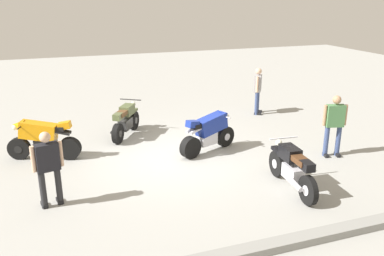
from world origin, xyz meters
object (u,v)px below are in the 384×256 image
at_px(motorcycle_orange_sportbike, 43,138).
at_px(person_in_green_shirt, 334,122).
at_px(person_in_gray_shirt, 258,88).
at_px(motorcycle_blue_sportbike, 209,132).
at_px(motorcycle_olive_vintage, 126,121).
at_px(person_in_black_shirt, 48,165).
at_px(motorcycle_black_cruiser, 292,168).

height_order(motorcycle_orange_sportbike, person_in_green_shirt, person_in_green_shirt).
bearing_deg(motorcycle_orange_sportbike, person_in_gray_shirt, -145.84).
bearing_deg(motorcycle_blue_sportbike, motorcycle_orange_sportbike, 145.12).
bearing_deg(motorcycle_blue_sportbike, motorcycle_olive_vintage, 110.60).
bearing_deg(motorcycle_olive_vintage, person_in_black_shirt, -178.76).
distance_m(motorcycle_blue_sportbike, person_in_black_shirt, 4.59).
relative_size(motorcycle_blue_sportbike, motorcycle_black_cruiser, 0.90).
bearing_deg(motorcycle_orange_sportbike, motorcycle_olive_vintage, -136.01).
xyz_separation_m(motorcycle_black_cruiser, person_in_gray_shirt, (-2.19, -5.74, 0.45)).
relative_size(motorcycle_black_cruiser, person_in_black_shirt, 1.28).
relative_size(motorcycle_orange_sportbike, person_in_gray_shirt, 1.12).
relative_size(motorcycle_orange_sportbike, motorcycle_olive_vintage, 1.09).
bearing_deg(motorcycle_olive_vintage, motorcycle_orange_sportbike, 146.70).
height_order(motorcycle_black_cruiser, person_in_black_shirt, person_in_black_shirt).
relative_size(motorcycle_blue_sportbike, person_in_black_shirt, 1.14).
height_order(motorcycle_blue_sportbike, person_in_black_shirt, person_in_black_shirt).
xyz_separation_m(person_in_gray_shirt, person_in_black_shirt, (7.34, 4.72, -0.04)).
relative_size(motorcycle_orange_sportbike, motorcycle_blue_sportbike, 1.01).
bearing_deg(motorcycle_orange_sportbike, person_in_black_shirt, 112.03).
bearing_deg(person_in_green_shirt, person_in_gray_shirt, -165.40).
bearing_deg(motorcycle_blue_sportbike, person_in_black_shirt, -179.70).
xyz_separation_m(motorcycle_orange_sportbike, person_in_gray_shirt, (-7.47, -1.99, 0.38)).
relative_size(motorcycle_orange_sportbike, person_in_green_shirt, 1.12).
bearing_deg(person_in_gray_shirt, person_in_black_shirt, -113.00).
bearing_deg(motorcycle_olive_vintage, motorcycle_black_cruiser, -117.66).
distance_m(person_in_green_shirt, person_in_black_shirt, 7.31).
xyz_separation_m(motorcycle_olive_vintage, person_in_green_shirt, (-5.01, 3.49, 0.48)).
xyz_separation_m(motorcycle_blue_sportbike, motorcycle_olive_vintage, (1.94, -2.10, -0.11)).
height_order(motorcycle_olive_vintage, person_in_black_shirt, person_in_black_shirt).
bearing_deg(motorcycle_black_cruiser, motorcycle_olive_vintage, 34.78).
distance_m(motorcycle_orange_sportbike, motorcycle_black_cruiser, 6.47).
bearing_deg(motorcycle_blue_sportbike, motorcycle_black_cruiser, -93.98).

